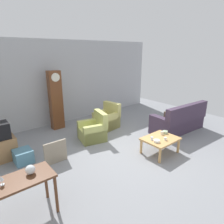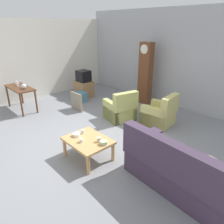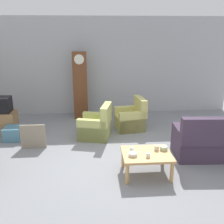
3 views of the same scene
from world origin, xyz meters
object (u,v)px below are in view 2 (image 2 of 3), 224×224
(glass_dome_cloche, at_px, (24,86))
(grandfather_clock, at_px, (145,74))
(cup_white_porcelain, at_px, (81,140))
(cup_cream_tall, at_px, (99,139))
(coffee_table_wood, at_px, (88,142))
(tv_stand_cabinet, at_px, (84,89))
(bowl_white_stacked, at_px, (76,135))
(wine_glass_tall, at_px, (16,81))
(armchair_olive_near, at_px, (121,110))
(framed_picture_leaning, at_px, (76,102))
(wine_glass_short, at_px, (18,83))
(tv_crt, at_px, (83,76))
(couch_floral, at_px, (182,174))
(armchair_olive_far, at_px, (160,115))
(bowl_shallow_green, at_px, (104,143))
(cup_blue_rimmed, at_px, (83,132))
(console_table_dark, at_px, (20,90))
(wine_glass_mid, at_px, (17,82))
(storage_box_blue, at_px, (79,97))

(glass_dome_cloche, bearing_deg, grandfather_clock, 59.67)
(cup_white_porcelain, relative_size, cup_cream_tall, 0.85)
(coffee_table_wood, bearing_deg, tv_stand_cabinet, 145.19)
(bowl_white_stacked, relative_size, wine_glass_tall, 1.04)
(armchair_olive_near, height_order, coffee_table_wood, armchair_olive_near)
(framed_picture_leaning, height_order, wine_glass_tall, wine_glass_tall)
(cup_cream_tall, xyz_separation_m, wine_glass_short, (-4.14, -0.03, 0.39))
(tv_crt, xyz_separation_m, framed_picture_leaning, (1.03, -1.06, -0.52))
(couch_floral, xyz_separation_m, armchair_olive_far, (-1.79, 1.92, -0.05))
(tv_stand_cabinet, xyz_separation_m, cup_cream_tall, (3.75, -2.33, 0.20))
(armchair_olive_near, xyz_separation_m, wine_glass_short, (-2.96, -1.84, 0.59))
(bowl_shallow_green, relative_size, wine_glass_tall, 0.95)
(armchair_olive_near, xyz_separation_m, wine_glass_tall, (-3.32, -1.78, 0.59))
(couch_floral, bearing_deg, cup_cream_tall, -164.20)
(tv_stand_cabinet, bearing_deg, armchair_olive_near, -11.43)
(armchair_olive_near, relative_size, cup_blue_rimmed, 10.24)
(glass_dome_cloche, bearing_deg, wine_glass_short, -177.92)
(tv_stand_cabinet, bearing_deg, cup_blue_rimmed, -36.24)
(bowl_white_stacked, bearing_deg, coffee_table_wood, 17.38)
(couch_floral, bearing_deg, cup_blue_rimmed, -166.79)
(armchair_olive_near, height_order, framed_picture_leaning, armchair_olive_near)
(tv_stand_cabinet, relative_size, cup_white_porcelain, 8.39)
(glass_dome_cloche, bearing_deg, cup_white_porcelain, -4.44)
(armchair_olive_near, distance_m, console_table_dark, 3.40)
(cup_white_porcelain, relative_size, wine_glass_short, 0.51)
(couch_floral, xyz_separation_m, grandfather_clock, (-3.27, 3.04, 0.72))
(wine_glass_mid, bearing_deg, bowl_shallow_green, 0.12)
(armchair_olive_near, bearing_deg, grandfather_clock, 105.40)
(coffee_table_wood, height_order, wine_glass_short, wine_glass_short)
(tv_stand_cabinet, distance_m, bowl_shallow_green, 4.54)
(grandfather_clock, distance_m, cup_white_porcelain, 4.08)
(grandfather_clock, distance_m, bowl_white_stacked, 3.92)
(armchair_olive_far, xyz_separation_m, glass_dome_cloche, (-3.54, -2.39, 0.56))
(console_table_dark, distance_m, cup_cream_tall, 4.01)
(storage_box_blue, bearing_deg, wine_glass_short, -112.43)
(couch_floral, distance_m, framed_picture_leaning, 4.42)
(tv_stand_cabinet, distance_m, glass_dome_cloche, 2.41)
(armchair_olive_far, relative_size, bowl_white_stacked, 5.45)
(cup_cream_tall, distance_m, wine_glass_mid, 4.30)
(tv_crt, height_order, wine_glass_short, tv_crt)
(armchair_olive_near, bearing_deg, bowl_white_stacked, -71.71)
(armchair_olive_far, relative_size, tv_crt, 1.92)
(tv_stand_cabinet, bearing_deg, console_table_dark, -96.19)
(armchair_olive_far, bearing_deg, coffee_table_wood, -91.37)
(coffee_table_wood, bearing_deg, cup_cream_tall, 27.95)
(framed_picture_leaning, distance_m, glass_dome_cloche, 1.71)
(wine_glass_mid, relative_size, wine_glass_short, 1.19)
(armchair_olive_far, height_order, bowl_shallow_green, armchair_olive_far)
(cup_cream_tall, bearing_deg, grandfather_clock, 115.20)
(coffee_table_wood, bearing_deg, bowl_shallow_green, 17.83)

